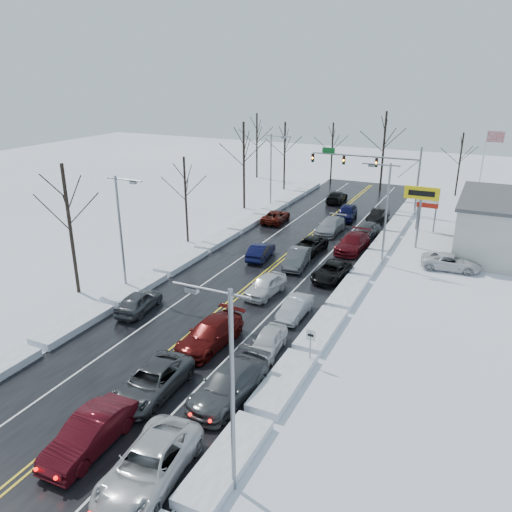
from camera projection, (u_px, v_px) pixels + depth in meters
The scene contains 44 objects.
ground at pixel (245, 289), 39.21m from camera, with size 160.00×160.00×0.00m, color white.
road_surface at pixel (256, 280), 40.90m from camera, with size 14.00×84.00×0.01m, color black.
snow_bank_left at pixel (179, 266), 43.97m from camera, with size 1.85×72.00×0.50m, color white.
snow_bank_right at pixel (347, 297), 37.84m from camera, with size 1.85×72.00×0.50m, color white.
traffic_signal_mast at pixel (376, 166), 59.59m from camera, with size 13.28×0.39×8.00m.
tires_plus_sign at pixel (421, 197), 46.77m from camera, with size 3.20×0.34×6.00m.
used_vehicles_sign at pixel (428, 201), 52.43m from camera, with size 2.20×0.22×4.65m.
speed_limit_sign at pixel (311, 341), 28.57m from camera, with size 0.55×0.09×2.35m.
flagpole at pixel (483, 167), 56.40m from camera, with size 1.87×1.20×10.00m.
streetlight_se at pixel (227, 377), 18.79m from camera, with size 3.20×0.25×9.00m.
streetlight_ne at pixel (384, 206), 42.47m from camera, with size 3.20×0.25×9.00m.
streetlight_sw at pixel (122, 225), 37.32m from camera, with size 3.20×0.25×9.00m.
streetlight_nw at pixel (272, 165), 61.00m from camera, with size 3.20×0.25×9.00m.
tree_left_b at pixel (67, 205), 36.33m from camera, with size 4.00×4.00×10.00m.
tree_left_c at pixel (185, 183), 48.14m from camera, with size 3.40×3.40×8.50m.
tree_left_d at pixel (244, 149), 59.77m from camera, with size 4.20×4.20×10.50m.
tree_left_e at pixel (285, 143), 70.01m from camera, with size 3.80×3.80×9.50m.
tree_far_a at pixel (257, 133), 77.86m from camera, with size 4.00×4.00×10.00m.
tree_far_b at pixel (333, 141), 74.11m from camera, with size 3.60×3.60×9.00m.
tree_far_c at pixel (385, 136), 68.71m from camera, with size 4.40×4.40×11.00m.
tree_far_d at pixel (461, 152), 66.56m from camera, with size 3.40×3.40×8.50m.
queued_car_1 at pixel (92, 448), 22.73m from camera, with size 1.76×5.06×1.67m, color #43080F.
queued_car_2 at pixel (153, 393), 26.59m from camera, with size 2.51×5.44×1.51m, color #3A3C3F.
queued_car_3 at pixel (210, 345), 31.26m from camera, with size 2.25×5.54×1.61m, color #4E0B0A.
queued_car_4 at pixel (265, 294), 38.36m from camera, with size 1.80×4.47×1.52m, color silver.
queued_car_5 at pixel (297, 266), 43.83m from camera, with size 1.64×4.69×1.55m, color #414346.
queued_car_6 at pixel (309, 252), 47.28m from camera, with size 2.22×4.81×1.34m, color black.
queued_car_7 at pixel (330, 233), 52.85m from camera, with size 2.18×5.37×1.56m, color gray.
queued_car_8 at pixel (346, 219), 57.66m from camera, with size 1.99×4.94×1.68m, color black.
queued_car_10 at pixel (150, 480), 20.97m from camera, with size 2.66×5.78×1.61m, color #BDBDBF.
queued_car_11 at pixel (229, 398), 26.24m from camera, with size 2.30×5.67×1.64m, color #444749.
queued_car_12 at pixel (268, 351), 30.57m from camera, with size 1.62×4.03×1.37m, color silver.
queued_car_13 at pixel (295, 316), 34.92m from camera, with size 1.41×4.04×1.33m, color #ACADB4.
queued_car_14 at pixel (331, 279), 41.24m from camera, with size 2.21×4.79×1.33m, color black.
queued_car_15 at pixel (352, 251), 47.69m from camera, with size 2.26×5.56×1.61m, color #4E0A10.
queued_car_16 at pixel (365, 238), 51.24m from camera, with size 1.90×4.71×1.61m, color #404245.
queued_car_17 at pixel (377, 221), 56.86m from camera, with size 1.48×4.24×1.40m, color black.
oncoming_car_0 at pixel (261, 258), 45.67m from camera, with size 1.50×4.30×1.42m, color black.
oncoming_car_1 at pixel (276, 222), 56.64m from camera, with size 2.25×4.88×1.35m, color #491009.
oncoming_car_2 at pixel (336, 202), 65.19m from camera, with size 2.04×5.03×1.46m, color black.
oncoming_car_3 at pixel (140, 311), 35.74m from camera, with size 1.76×4.37×1.49m, color #424447.
parked_car_0 at pixel (450, 269), 43.17m from camera, with size 2.29×4.96×1.38m, color silver.
parked_car_1 at pixel (490, 258), 45.71m from camera, with size 2.05×5.05×1.47m, color silver.
parked_car_2 at pixel (469, 233), 52.74m from camera, with size 1.81×4.50×1.53m, color black.
Camera 1 is at (16.16, -31.98, 16.17)m, focal length 35.00 mm.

